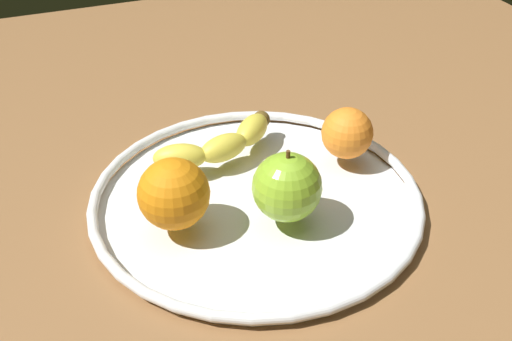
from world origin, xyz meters
The scene contains 6 objects.
ground_plane centered at (0.00, 0.00, -2.00)cm, with size 142.69×142.69×4.00cm, color brown.
fruit_bowl centered at (0.00, 0.00, 0.92)cm, with size 38.37×38.37×1.80cm.
banana centered at (-1.12, 8.85, 3.43)cm, with size 17.48×8.63×3.26cm.
apple centered at (1.54, -5.07, 5.58)cm, with size 7.56×7.56×8.36cm.
orange_back_right centered at (-9.99, -1.93, 5.64)cm, with size 7.68×7.68×7.68cm, color orange.
orange_back_left centered at (13.18, 3.07, 4.98)cm, with size 6.36×6.36×6.36cm, color orange.
Camera 1 is at (-21.15, -53.75, 45.36)cm, focal length 44.18 mm.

